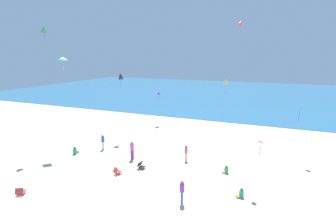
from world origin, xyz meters
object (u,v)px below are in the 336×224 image
Objects in this scene: beach_chair_far_right at (20,191)px; person_6 at (182,190)px; person_0 at (75,151)px; kite_green at (43,29)px; person_1 at (132,149)px; kite_magenta at (261,142)px; kite_red at (241,23)px; kite_teal at (63,59)px; person_7 at (226,170)px; beach_chair_near_camera at (117,171)px; person_4 at (241,194)px; kite_black at (121,76)px; kite_blue at (300,108)px; kite_purple at (159,93)px; beach_chair_far_left at (141,165)px; person_5 at (186,152)px; kite_yellow at (226,83)px; person_3 at (103,141)px.

person_6 is (10.48, 3.38, 0.64)m from beach_chair_far_right.
kite_green is (-3.95, 1.29, 11.56)m from person_0.
person_1 reaches higher than beach_chair_far_right.
kite_magenta is (16.92, -4.51, 4.63)m from person_0.
kite_red is at bearing 59.11° from person_6.
kite_red is 0.60× the size of kite_teal.
person_6 reaches higher than person_7.
beach_chair_near_camera is 15.77m from kite_green.
kite_green is (-18.19, -0.14, 11.58)m from person_7.
beach_chair_far_right is at bearing -21.12° from person_4.
person_7 is 15.63m from kite_black.
person_6 is 13.57m from kite_blue.
beach_chair_near_camera is 6.58m from person_0.
kite_blue is (17.65, 14.24, 4.49)m from beach_chair_far_right.
kite_red reaches higher than kite_purple.
person_6 is 13.63m from kite_red.
beach_chair_near_camera is at bearing -143.80° from kite_red.
person_6 is 17.56m from kite_teal.
kite_black is (-13.07, 5.22, 6.81)m from person_7.
kite_black is at bearing 145.16° from person_1.
beach_chair_far_left is 11.69m from kite_black.
person_6 is 1.24× the size of kite_green.
kite_blue is at bearing -0.05° from person_5.
beach_chair_near_camera is 0.50× the size of kite_purple.
beach_chair_far_right is at bearing 19.00° from person_7.
kite_green is at bearing -51.73° from person_4.
kite_yellow reaches higher than person_6.
person_1 is 1.11× the size of kite_teal.
kite_teal is at bearing 43.42° from person_0.
person_3 is at bearing -94.49° from kite_purple.
person_3 is (-5.73, 2.55, 0.63)m from beach_chair_far_left.
beach_chair_far_right is 0.43× the size of kite_black.
kite_magenta reaches higher than person_1.
person_3 is at bearing 168.83° from beach_chair_far_left.
kite_magenta is 0.74× the size of kite_green.
person_5 is (10.43, 2.63, 0.54)m from person_0.
beach_chair_far_left is at bearing -52.04° from person_4.
person_6 is at bearing -22.76° from beach_chair_far_left.
person_7 is 17.37m from kite_purple.
beach_chair_far_right is 15.59m from kite_green.
kite_purple is 7.74m from kite_black.
person_0 is 1.09× the size of person_7.
kite_yellow is (-4.91, 16.57, 1.29)m from kite_magenta.
kite_teal reaches higher than beach_chair_far_left.
person_4 is 0.47× the size of person_5.
kite_green reaches higher than person_7.
beach_chair_far_right is at bearing -141.11° from kite_blue.
kite_black is (-11.21, 10.64, 6.17)m from person_6.
kite_purple is (4.78, 12.11, -4.74)m from kite_teal.
kite_teal is at bearing -6.64° from beach_chair_far_right.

